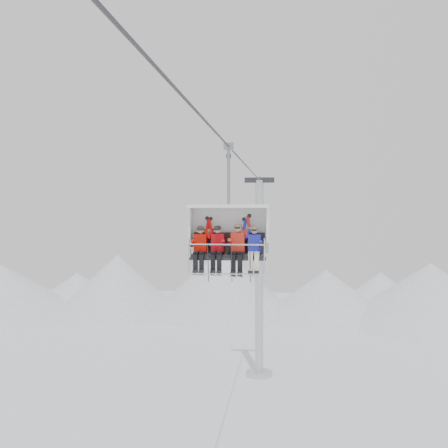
# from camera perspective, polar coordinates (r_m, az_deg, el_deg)

# --- Properties ---
(ridgeline) EXTENTS (72.00, 21.00, 7.00)m
(ridgeline) POSITION_cam_1_polar(r_m,az_deg,el_deg) (58.67, 2.95, -6.79)
(ridgeline) COLOR white
(ridgeline) RESTS_ON ground
(lift_tower_right) EXTENTS (2.00, 1.80, 13.48)m
(lift_tower_right) POSITION_cam_1_polar(r_m,az_deg,el_deg) (38.35, 3.60, -6.82)
(lift_tower_right) COLOR silver
(lift_tower_right) RESTS_ON ground
(haul_cable) EXTENTS (0.06, 50.00, 0.06)m
(haul_cable) POSITION_cam_1_polar(r_m,az_deg,el_deg) (16.10, 0.00, 8.39)
(haul_cable) COLOR #313137
(haul_cable) RESTS_ON lift_tower_left
(chairlift_carrier) EXTENTS (2.47, 1.17, 3.98)m
(chairlift_carrier) POSITION_cam_1_polar(r_m,az_deg,el_deg) (17.42, 0.51, -0.71)
(chairlift_carrier) COLOR black
(chairlift_carrier) RESTS_ON haul_cable
(skier_far_left) EXTENTS (0.39, 1.69, 1.56)m
(skier_far_left) POSITION_cam_1_polar(r_m,az_deg,el_deg) (17.25, -2.45, -2.40)
(skier_far_left) COLOR red
(skier_far_left) RESTS_ON chairlift_carrier
(skier_center_left) EXTENTS (0.40, 1.69, 1.58)m
(skier_center_left) POSITION_cam_1_polar(r_m,az_deg,el_deg) (17.18, -0.68, -2.40)
(skier_center_left) COLOR #BC070D
(skier_center_left) RESTS_ON chairlift_carrier
(skier_center_right) EXTENTS (0.42, 1.69, 1.67)m
(skier_center_right) POSITION_cam_1_polar(r_m,az_deg,el_deg) (17.12, 1.38, -2.32)
(skier_center_right) COLOR red
(skier_center_right) RESTS_ON chairlift_carrier
(skier_far_right) EXTENTS (0.39, 1.69, 1.55)m
(skier_far_right) POSITION_cam_1_polar(r_m,az_deg,el_deg) (17.07, 3.09, -2.46)
(skier_far_right) COLOR #1E25AF
(skier_far_right) RESTS_ON chairlift_carrier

